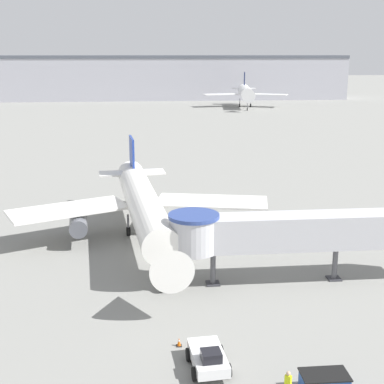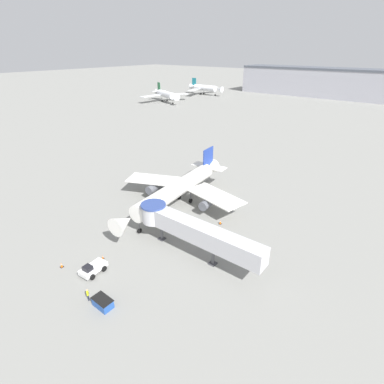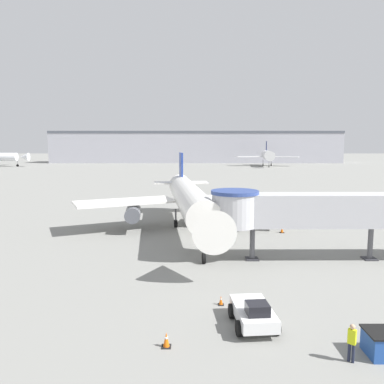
{
  "view_description": "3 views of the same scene",
  "coord_description": "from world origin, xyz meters",
  "px_view_note": "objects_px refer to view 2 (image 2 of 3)",
  "views": [
    {
      "loc": [
        -0.68,
        -47.39,
        18.51
      ],
      "look_at": [
        4.11,
        4.64,
        4.85
      ],
      "focal_mm": 50.0,
      "sensor_mm": 36.0,
      "label": 1
    },
    {
      "loc": [
        34.56,
        -36.46,
        28.88
      ],
      "look_at": [
        4.56,
        1.35,
        5.5
      ],
      "focal_mm": 28.0,
      "sensor_mm": 36.0,
      "label": 2
    },
    {
      "loc": [
        -0.48,
        -38.68,
        9.95
      ],
      "look_at": [
        -0.55,
        -3.09,
        5.45
      ],
      "focal_mm": 35.0,
      "sensor_mm": 36.0,
      "label": 3
    }
  ],
  "objects_px": {
    "pushback_tug_white": "(93,269)",
    "traffic_cone_apron_front": "(61,265)",
    "ground_crew_marshaller": "(88,294)",
    "background_jet_teal_tail": "(204,88)",
    "traffic_cone_starboard_wing": "(220,222)",
    "background_jet_green_tail": "(166,94)",
    "main_airplane": "(179,188)",
    "jet_bridge": "(189,228)",
    "service_container_blue": "(103,303)",
    "traffic_cone_near_nose": "(103,257)"
  },
  "relations": [
    {
      "from": "pushback_tug_white",
      "to": "traffic_cone_apron_front",
      "type": "xyz_separation_m",
      "value": [
        -4.66,
        -2.12,
        -0.4
      ]
    },
    {
      "from": "traffic_cone_apron_front",
      "to": "ground_crew_marshaller",
      "type": "xyz_separation_m",
      "value": [
        8.6,
        -1.29,
        0.69
      ]
    },
    {
      "from": "background_jet_teal_tail",
      "to": "traffic_cone_starboard_wing",
      "type": "bearing_deg",
      "value": -141.33
    },
    {
      "from": "traffic_cone_starboard_wing",
      "to": "background_jet_green_tail",
      "type": "height_order",
      "value": "background_jet_green_tail"
    },
    {
      "from": "traffic_cone_apron_front",
      "to": "background_jet_teal_tail",
      "type": "relative_size",
      "value": 0.03
    },
    {
      "from": "main_airplane",
      "to": "jet_bridge",
      "type": "height_order",
      "value": "main_airplane"
    },
    {
      "from": "jet_bridge",
      "to": "background_jet_green_tail",
      "type": "distance_m",
      "value": 143.42
    },
    {
      "from": "ground_crew_marshaller",
      "to": "traffic_cone_apron_front",
      "type": "bearing_deg",
      "value": 31.76
    },
    {
      "from": "jet_bridge",
      "to": "service_container_blue",
      "type": "relative_size",
      "value": 8.15
    },
    {
      "from": "pushback_tug_white",
      "to": "service_container_blue",
      "type": "xyz_separation_m",
      "value": [
        6.18,
        -2.88,
        -0.16
      ]
    },
    {
      "from": "main_airplane",
      "to": "background_jet_green_tail",
      "type": "bearing_deg",
      "value": 127.89
    },
    {
      "from": "main_airplane",
      "to": "ground_crew_marshaller",
      "type": "relative_size",
      "value": 17.37
    },
    {
      "from": "jet_bridge",
      "to": "main_airplane",
      "type": "bearing_deg",
      "value": 136.29
    },
    {
      "from": "service_container_blue",
      "to": "background_jet_green_tail",
      "type": "relative_size",
      "value": 0.09
    },
    {
      "from": "traffic_cone_near_nose",
      "to": "pushback_tug_white",
      "type": "bearing_deg",
      "value": -60.61
    },
    {
      "from": "jet_bridge",
      "to": "background_jet_green_tail",
      "type": "bearing_deg",
      "value": 134.09
    },
    {
      "from": "pushback_tug_white",
      "to": "background_jet_green_tail",
      "type": "distance_m",
      "value": 147.44
    },
    {
      "from": "main_airplane",
      "to": "traffic_cone_apron_front",
      "type": "height_order",
      "value": "main_airplane"
    },
    {
      "from": "service_container_blue",
      "to": "traffic_cone_starboard_wing",
      "type": "relative_size",
      "value": 3.28
    },
    {
      "from": "service_container_blue",
      "to": "ground_crew_marshaller",
      "type": "distance_m",
      "value": 2.34
    },
    {
      "from": "main_airplane",
      "to": "traffic_cone_starboard_wing",
      "type": "height_order",
      "value": "main_airplane"
    },
    {
      "from": "jet_bridge",
      "to": "traffic_cone_near_nose",
      "type": "bearing_deg",
      "value": -135.07
    },
    {
      "from": "service_container_blue",
      "to": "traffic_cone_near_nose",
      "type": "relative_size",
      "value": 4.48
    },
    {
      "from": "traffic_cone_near_nose",
      "to": "traffic_cone_starboard_wing",
      "type": "xyz_separation_m",
      "value": [
        8.45,
        19.35,
        0.11
      ]
    },
    {
      "from": "traffic_cone_near_nose",
      "to": "background_jet_green_tail",
      "type": "distance_m",
      "value": 144.28
    },
    {
      "from": "jet_bridge",
      "to": "traffic_cone_apron_front",
      "type": "distance_m",
      "value": 19.33
    },
    {
      "from": "main_airplane",
      "to": "traffic_cone_near_nose",
      "type": "height_order",
      "value": "main_airplane"
    },
    {
      "from": "traffic_cone_starboard_wing",
      "to": "traffic_cone_apron_front",
      "type": "bearing_deg",
      "value": -115.41
    },
    {
      "from": "traffic_cone_apron_front",
      "to": "traffic_cone_near_nose",
      "type": "height_order",
      "value": "traffic_cone_apron_front"
    },
    {
      "from": "pushback_tug_white",
      "to": "background_jet_green_tail",
      "type": "relative_size",
      "value": 0.14
    },
    {
      "from": "main_airplane",
      "to": "traffic_cone_apron_front",
      "type": "relative_size",
      "value": 41.44
    },
    {
      "from": "traffic_cone_apron_front",
      "to": "jet_bridge",
      "type": "bearing_deg",
      "value": 49.11
    },
    {
      "from": "ground_crew_marshaller",
      "to": "background_jet_teal_tail",
      "type": "height_order",
      "value": "background_jet_teal_tail"
    },
    {
      "from": "jet_bridge",
      "to": "service_container_blue",
      "type": "bearing_deg",
      "value": -96.15
    },
    {
      "from": "pushback_tug_white",
      "to": "service_container_blue",
      "type": "bearing_deg",
      "value": -29.9
    },
    {
      "from": "jet_bridge",
      "to": "ground_crew_marshaller",
      "type": "relative_size",
      "value": 11.94
    },
    {
      "from": "traffic_cone_apron_front",
      "to": "traffic_cone_near_nose",
      "type": "relative_size",
      "value": 1.28
    },
    {
      "from": "main_airplane",
      "to": "background_jet_teal_tail",
      "type": "xyz_separation_m",
      "value": [
        -89.07,
        129.74,
        0.72
      ]
    },
    {
      "from": "main_airplane",
      "to": "ground_crew_marshaller",
      "type": "distance_m",
      "value": 27.58
    },
    {
      "from": "traffic_cone_near_nose",
      "to": "traffic_cone_starboard_wing",
      "type": "relative_size",
      "value": 0.73
    },
    {
      "from": "traffic_cone_near_nose",
      "to": "traffic_cone_starboard_wing",
      "type": "height_order",
      "value": "traffic_cone_starboard_wing"
    },
    {
      "from": "service_container_blue",
      "to": "traffic_cone_near_nose",
      "type": "distance_m",
      "value": 9.62
    },
    {
      "from": "main_airplane",
      "to": "traffic_cone_starboard_wing",
      "type": "xyz_separation_m",
      "value": [
        10.56,
        -0.8,
        -3.36
      ]
    },
    {
      "from": "background_jet_green_tail",
      "to": "traffic_cone_apron_front",
      "type": "bearing_deg",
      "value": -120.38
    },
    {
      "from": "traffic_cone_apron_front",
      "to": "traffic_cone_starboard_wing",
      "type": "bearing_deg",
      "value": 64.59
    },
    {
      "from": "pushback_tug_white",
      "to": "background_jet_teal_tail",
      "type": "bearing_deg",
      "value": 116.35
    },
    {
      "from": "traffic_cone_starboard_wing",
      "to": "ground_crew_marshaller",
      "type": "xyz_separation_m",
      "value": [
        -2.93,
        -25.56,
        0.66
      ]
    },
    {
      "from": "traffic_cone_apron_front",
      "to": "traffic_cone_near_nose",
      "type": "distance_m",
      "value": 5.8
    },
    {
      "from": "traffic_cone_starboard_wing",
      "to": "ground_crew_marshaller",
      "type": "relative_size",
      "value": 0.45
    },
    {
      "from": "jet_bridge",
      "to": "background_jet_teal_tail",
      "type": "relative_size",
      "value": 0.73
    }
  ]
}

